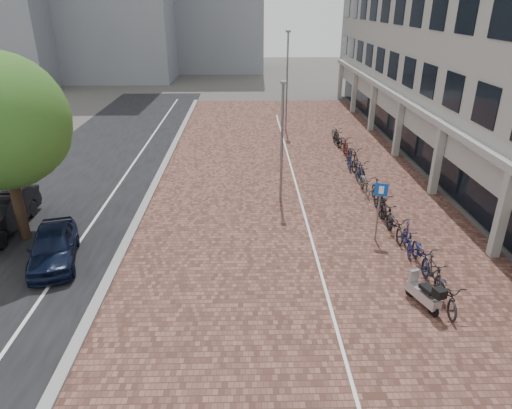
{
  "coord_description": "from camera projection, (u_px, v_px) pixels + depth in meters",
  "views": [
    {
      "loc": [
        -0.38,
        -10.38,
        8.68
      ],
      "look_at": [
        0.0,
        6.0,
        1.3
      ],
      "focal_mm": 31.65,
      "sensor_mm": 36.0,
      "label": 1
    }
  ],
  "objects": [
    {
      "name": "car_navy",
      "position": [
        53.0,
        246.0,
        16.23
      ],
      "size": [
        2.48,
        4.09,
        1.3
      ],
      "primitive_type": "imported",
      "rotation": [
        0.0,
        0.0,
        0.26
      ],
      "color": "black",
      "rests_on": "ground"
    },
    {
      "name": "bike_row",
      "position": [
        369.0,
        183.0,
        22.24
      ],
      "size": [
        1.18,
        20.41,
        1.05
      ],
      "color": "black",
      "rests_on": "ground"
    },
    {
      "name": "ground",
      "position": [
        261.0,
        331.0,
        13.03
      ],
      "size": [
        140.0,
        140.0,
        0.0
      ],
      "primitive_type": "plane",
      "color": "#474442",
      "rests_on": "ground"
    },
    {
      "name": "lane_line",
      "position": [
        121.0,
        181.0,
        23.81
      ],
      "size": [
        0.12,
        44.0,
        0.0
      ],
      "primitive_type": "cube",
      "color": "white",
      "rests_on": "street_asphalt"
    },
    {
      "name": "plaza_brick",
      "position": [
        291.0,
        180.0,
        24.01
      ],
      "size": [
        14.5,
        42.0,
        0.04
      ],
      "primitive_type": "cube",
      "color": "brown",
      "rests_on": "ground"
    },
    {
      "name": "parking_sign",
      "position": [
        379.0,
        203.0,
        17.31
      ],
      "size": [
        0.49,
        0.2,
        2.44
      ],
      "rotation": [
        0.0,
        0.0,
        -0.32
      ],
      "color": "slate",
      "rests_on": "ground"
    },
    {
      "name": "street_tree",
      "position": [
        5.0,
        125.0,
        16.39
      ],
      "size": [
        4.98,
        4.98,
        7.24
      ],
      "color": "#382619",
      "rests_on": "ground"
    },
    {
      "name": "parking_line",
      "position": [
        295.0,
        180.0,
        24.0
      ],
      "size": [
        0.1,
        30.0,
        0.0
      ],
      "primitive_type": "cube",
      "color": "white",
      "rests_on": "plaza_brick"
    },
    {
      "name": "street_asphalt",
      "position": [
        83.0,
        182.0,
        23.78
      ],
      "size": [
        8.0,
        50.0,
        0.03
      ],
      "primitive_type": "cube",
      "color": "black",
      "rests_on": "ground"
    },
    {
      "name": "office_building",
      "position": [
        491.0,
        6.0,
        24.42
      ],
      "size": [
        8.4,
        40.0,
        15.0
      ],
      "color": "gray",
      "rests_on": "ground"
    },
    {
      "name": "lamp_far",
      "position": [
        287.0,
        83.0,
        31.9
      ],
      "size": [
        0.12,
        0.12,
        6.86
      ],
      "primitive_type": "cylinder",
      "color": "slate",
      "rests_on": "ground"
    },
    {
      "name": "curb",
      "position": [
        157.0,
        180.0,
        23.84
      ],
      "size": [
        0.35,
        42.0,
        0.14
      ],
      "primitive_type": "cube",
      "color": "gray",
      "rests_on": "ground"
    },
    {
      "name": "lamp_near",
      "position": [
        282.0,
        144.0,
        20.45
      ],
      "size": [
        0.12,
        0.12,
        5.53
      ],
      "primitive_type": "cylinder",
      "color": "slate",
      "rests_on": "ground"
    },
    {
      "name": "scooter_front",
      "position": [
        424.0,
        292.0,
        13.88
      ],
      "size": [
        0.95,
        1.57,
        1.03
      ],
      "primitive_type": null,
      "rotation": [
        0.0,
        0.0,
        0.35
      ],
      "color": "#B4B4B9",
      "rests_on": "ground"
    }
  ]
}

